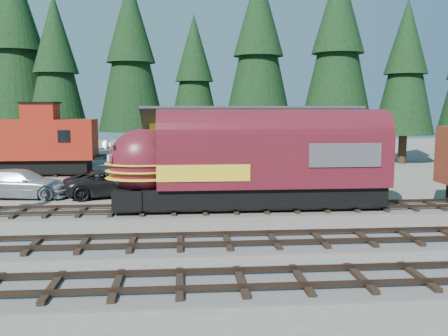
{
  "coord_description": "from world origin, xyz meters",
  "views": [
    {
      "loc": [
        -4.1,
        -20.51,
        5.23
      ],
      "look_at": [
        -2.0,
        4.0,
        2.21
      ],
      "focal_mm": 40.0,
      "sensor_mm": 36.0,
      "label": 1
    }
  ],
  "objects": [
    {
      "name": "locomotive",
      "position": [
        -1.02,
        4.0,
        2.28
      ],
      "size": [
        14.12,
        2.81,
        3.84
      ],
      "color": "black",
      "rests_on": "ground"
    },
    {
      "name": "pickup_truck_b",
      "position": [
        -13.35,
        8.83,
        0.82
      ],
      "size": [
        5.86,
        2.83,
        1.64
      ],
      "primitive_type": "imported",
      "rotation": [
        0.0,
        0.0,
        1.48
      ],
      "color": "#A9ACB1",
      "rests_on": "ground"
    },
    {
      "name": "conifer_backdrop",
      "position": [
        5.09,
        24.83,
        10.29
      ],
      "size": [
        78.51,
        23.18,
        17.37
      ],
      "color": "black",
      "rests_on": "ground"
    },
    {
      "name": "depot",
      "position": [
        -0.0,
        10.5,
        2.96
      ],
      "size": [
        12.8,
        7.0,
        5.3
      ],
      "color": "gold",
      "rests_on": "ground"
    },
    {
      "name": "track_spur",
      "position": [
        -10.0,
        18.0,
        0.06
      ],
      "size": [
        32.0,
        3.2,
        0.33
      ],
      "color": "#4C4947",
      "rests_on": "ground"
    },
    {
      "name": "caboose",
      "position": [
        -15.53,
        18.0,
        2.57
      ],
      "size": [
        9.93,
        2.88,
        5.17
      ],
      "color": "black",
      "rests_on": "ground"
    },
    {
      "name": "ground",
      "position": [
        0.0,
        0.0,
        0.0
      ],
      "size": [
        120.0,
        120.0,
        0.0
      ],
      "primitive_type": "plane",
      "color": "#6B665B",
      "rests_on": "ground"
    },
    {
      "name": "pickup_truck_a",
      "position": [
        -8.12,
        8.95,
        0.78
      ],
      "size": [
        6.11,
        4.1,
        1.56
      ],
      "primitive_type": "imported",
      "rotation": [
        0.0,
        0.0,
        1.87
      ],
      "color": "black",
      "rests_on": "ground"
    }
  ]
}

